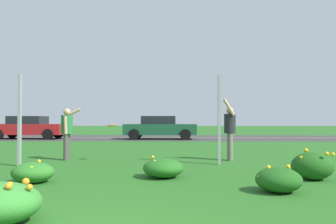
# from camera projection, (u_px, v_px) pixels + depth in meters

# --- Properties ---
(ground_plane) EXTENTS (120.00, 120.00, 0.00)m
(ground_plane) POSITION_uv_depth(u_px,v_px,m) (144.00, 151.00, 13.10)
(ground_plane) COLOR #26601E
(highway_strip) EXTENTS (120.00, 8.18, 0.01)m
(highway_strip) POSITION_uv_depth(u_px,v_px,m) (160.00, 138.00, 23.41)
(highway_strip) COLOR #38383A
(highway_strip) RESTS_ON ground
(highway_center_stripe) EXTENTS (120.00, 0.16, 0.00)m
(highway_center_stripe) POSITION_uv_depth(u_px,v_px,m) (160.00, 138.00, 23.41)
(highway_center_stripe) COLOR yellow
(highway_center_stripe) RESTS_ON ground
(daylily_clump_front_left) EXTENTS (0.79, 0.74, 0.44)m
(daylily_clump_front_left) POSITION_uv_depth(u_px,v_px,m) (33.00, 172.00, 6.53)
(daylily_clump_front_left) COLOR #2D7526
(daylily_clump_front_left) RESTS_ON ground
(daylily_clump_front_right) EXTENTS (0.83, 0.72, 0.62)m
(daylily_clump_front_right) POSITION_uv_depth(u_px,v_px,m) (312.00, 166.00, 6.85)
(daylily_clump_front_right) COLOR #1E5619
(daylily_clump_front_right) RESTS_ON ground
(daylily_clump_near_camera) EXTENTS (0.76, 0.75, 0.44)m
(daylily_clump_near_camera) POSITION_uv_depth(u_px,v_px,m) (279.00, 180.00, 5.67)
(daylily_clump_near_camera) COLOR #1E5619
(daylily_clump_near_camera) RESTS_ON ground
(daylily_clump_mid_right) EXTENTS (0.84, 0.91, 0.44)m
(daylily_clump_mid_right) POSITION_uv_depth(u_px,v_px,m) (163.00, 168.00, 7.13)
(daylily_clump_mid_right) COLOR #23661E
(daylily_clump_mid_right) RESTS_ON ground
(sign_post_near_path) EXTENTS (0.07, 0.10, 2.39)m
(sign_post_near_path) POSITION_uv_depth(u_px,v_px,m) (20.00, 120.00, 8.94)
(sign_post_near_path) COLOR #93969B
(sign_post_near_path) RESTS_ON ground
(sign_post_by_roadside) EXTENTS (0.07, 0.10, 2.42)m
(sign_post_by_roadside) POSITION_uv_depth(u_px,v_px,m) (219.00, 120.00, 9.25)
(sign_post_by_roadside) COLOR #93969B
(sign_post_by_roadside) RESTS_ON ground
(person_thrower_green_shirt) EXTENTS (0.52, 0.49, 1.57)m
(person_thrower_green_shirt) POSITION_uv_depth(u_px,v_px,m) (67.00, 129.00, 10.27)
(person_thrower_green_shirt) COLOR #287038
(person_thrower_green_shirt) RESTS_ON ground
(person_catcher_dark_shirt) EXTENTS (0.40, 0.49, 1.82)m
(person_catcher_dark_shirt) POSITION_uv_depth(u_px,v_px,m) (230.00, 128.00, 10.19)
(person_catcher_dark_shirt) COLOR #232328
(person_catcher_dark_shirt) RESTS_ON ground
(frisbee_orange) EXTENTS (0.26, 0.26, 0.08)m
(frisbee_orange) POSITION_uv_depth(u_px,v_px,m) (112.00, 126.00, 9.97)
(frisbee_orange) COLOR orange
(car_red_center_left) EXTENTS (4.50, 2.00, 1.45)m
(car_red_center_left) POSITION_uv_depth(u_px,v_px,m) (29.00, 127.00, 21.89)
(car_red_center_left) COLOR maroon
(car_red_center_left) RESTS_ON ground
(car_dark_green_center_right) EXTENTS (4.50, 2.00, 1.45)m
(car_dark_green_center_right) POSITION_uv_depth(u_px,v_px,m) (160.00, 127.00, 21.58)
(car_dark_green_center_right) COLOR #194C2D
(car_dark_green_center_right) RESTS_ON ground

